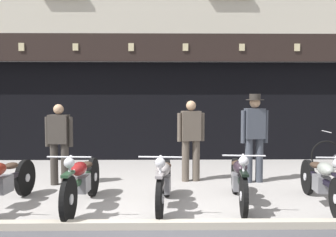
# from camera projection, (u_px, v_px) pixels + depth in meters

# --- Properties ---
(shop_facade) EXTENTS (11.52, 4.42, 6.66)m
(shop_facade) POSITION_uv_depth(u_px,v_px,m) (160.00, 93.00, 11.95)
(shop_facade) COLOR black
(shop_facade) RESTS_ON ground
(motorcycle_left) EXTENTS (0.62, 2.06, 0.91)m
(motorcycle_left) POSITION_uv_depth(u_px,v_px,m) (2.00, 182.00, 6.05)
(motorcycle_left) COLOR black
(motorcycle_left) RESTS_ON ground
(motorcycle_center_left) EXTENTS (0.62, 2.09, 0.93)m
(motorcycle_center_left) POSITION_uv_depth(u_px,v_px,m) (82.00, 181.00, 6.04)
(motorcycle_center_left) COLOR black
(motorcycle_center_left) RESTS_ON ground
(motorcycle_center) EXTENTS (0.62, 1.94, 0.91)m
(motorcycle_center) POSITION_uv_depth(u_px,v_px,m) (164.00, 181.00, 6.08)
(motorcycle_center) COLOR black
(motorcycle_center) RESTS_ON ground
(motorcycle_center_right) EXTENTS (0.62, 2.01, 0.91)m
(motorcycle_center_right) POSITION_uv_depth(u_px,v_px,m) (239.00, 179.00, 6.26)
(motorcycle_center_right) COLOR black
(motorcycle_center_right) RESTS_ON ground
(motorcycle_right) EXTENTS (0.62, 2.05, 0.90)m
(motorcycle_right) POSITION_uv_depth(u_px,v_px,m) (322.00, 180.00, 6.17)
(motorcycle_right) COLOR black
(motorcycle_right) RESTS_ON ground
(salesman_left) EXTENTS (0.56, 0.27, 1.58)m
(salesman_left) POSITION_uv_depth(u_px,v_px,m) (59.00, 141.00, 7.54)
(salesman_left) COLOR #38332D
(salesman_left) RESTS_ON ground
(shopkeeper_center) EXTENTS (0.56, 0.27, 1.64)m
(shopkeeper_center) POSITION_uv_depth(u_px,v_px,m) (191.00, 137.00, 7.87)
(shopkeeper_center) COLOR brown
(shopkeeper_center) RESTS_ON ground
(salesman_right) EXTENTS (0.56, 0.36, 1.78)m
(salesman_right) POSITION_uv_depth(u_px,v_px,m) (254.00, 133.00, 7.75)
(salesman_right) COLOR #3D424C
(salesman_right) RESTS_ON ground
(advert_board_near) EXTENTS (0.73, 0.03, 1.06)m
(advert_board_near) POSITION_uv_depth(u_px,v_px,m) (222.00, 91.00, 10.38)
(advert_board_near) COLOR beige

